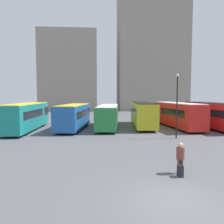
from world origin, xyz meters
The scene contains 12 objects.
ground_plane centered at (0.00, 0.00, 0.00)m, with size 160.00×160.00×0.00m, color #56565B.
building_block_left centered at (-11.23, 57.03, 11.20)m, with size 16.07×10.65×22.41m.
building_block_right centered at (13.16, 57.03, 22.43)m, with size 19.94×10.81×44.85m.
bus_0 centered at (-11.72, 18.98, 1.79)m, with size 2.84×11.20×3.29m.
bus_1 centered at (-6.05, 19.42, 1.69)m, with size 3.75×9.57×3.12m.
bus_2 centered at (-1.65, 20.34, 1.61)m, with size 3.63×10.65×2.96m.
bus_3 centered at (3.12, 21.29, 1.80)m, with size 3.52×11.15×3.32m.
bus_4 centered at (7.57, 20.28, 1.79)m, with size 3.21×11.58×3.30m.
bus_5 centered at (11.71, 18.93, 1.81)m, with size 3.20×10.73×3.34m.
traveler centered at (1.43, 3.11, 1.01)m, with size 0.50×0.50×1.70m.
suitcase centered at (1.25, 2.63, 0.31)m, with size 0.25×0.41×0.88m.
lamp_post_0 centered at (4.75, 12.70, 3.69)m, with size 0.28×0.28×6.34m.
Camera 1 is at (-3.05, -8.23, 4.22)m, focal length 35.00 mm.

